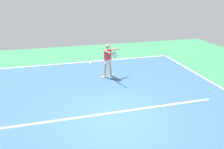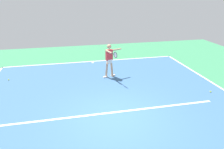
% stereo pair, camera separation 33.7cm
% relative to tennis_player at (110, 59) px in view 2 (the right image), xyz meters
% --- Properties ---
extents(ground_plane, '(22.12, 22.12, 0.00)m').
position_rel_tennis_player_xyz_m(ground_plane, '(0.57, 3.84, -1.02)').
color(ground_plane, '#388456').
extents(court_surface, '(10.91, 13.46, 0.00)m').
position_rel_tennis_player_xyz_m(court_surface, '(0.57, 3.84, -1.02)').
color(court_surface, '#38608E').
rests_on(court_surface, ground_plane).
extents(court_line_baseline_near, '(10.91, 0.10, 0.01)m').
position_rel_tennis_player_xyz_m(court_line_baseline_near, '(0.57, -2.84, -1.02)').
color(court_line_baseline_near, white).
rests_on(court_line_baseline_near, ground_plane).
extents(court_line_service, '(8.18, 0.10, 0.01)m').
position_rel_tennis_player_xyz_m(court_line_service, '(0.57, 3.49, -1.02)').
color(court_line_service, white).
rests_on(court_line_service, ground_plane).
extents(court_line_centre_mark, '(0.10, 0.30, 0.01)m').
position_rel_tennis_player_xyz_m(court_line_centre_mark, '(0.57, -2.64, -1.02)').
color(court_line_centre_mark, white).
rests_on(court_line_centre_mark, ground_plane).
extents(tennis_player, '(1.04, 1.31, 1.77)m').
position_rel_tennis_player_xyz_m(tennis_player, '(0.00, 0.00, 0.00)').
color(tennis_player, tan).
rests_on(tennis_player, ground_plane).
extents(tennis_ball_centre_court, '(0.07, 0.07, 0.07)m').
position_rel_tennis_player_xyz_m(tennis_ball_centre_court, '(5.15, -0.67, -0.99)').
color(tennis_ball_centre_court, '#CCE033').
rests_on(tennis_ball_centre_court, ground_plane).
extents(tennis_ball_far_corner, '(0.07, 0.07, 0.07)m').
position_rel_tennis_player_xyz_m(tennis_ball_far_corner, '(-4.07, 2.77, -0.99)').
color(tennis_ball_far_corner, yellow).
rests_on(tennis_ball_far_corner, ground_plane).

